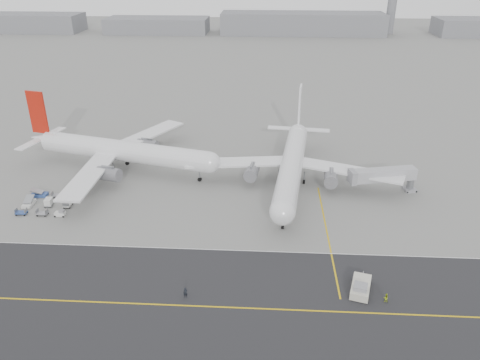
# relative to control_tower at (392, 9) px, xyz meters

# --- Properties ---
(ground) EXTENTS (700.00, 700.00, 0.00)m
(ground) POSITION_rel_control_tower_xyz_m (-100.00, -265.00, -16.25)
(ground) COLOR gray
(ground) RESTS_ON ground
(taxiway) EXTENTS (220.00, 59.00, 0.03)m
(taxiway) POSITION_rel_control_tower_xyz_m (-94.98, -282.98, -16.24)
(taxiway) COLOR #2A2A2D
(taxiway) RESTS_ON ground
(horizon_buildings) EXTENTS (520.00, 28.00, 28.00)m
(horizon_buildings) POSITION_rel_control_tower_xyz_m (-70.00, -5.00, -16.25)
(horizon_buildings) COLOR slate
(horizon_buildings) RESTS_ON ground
(control_tower) EXTENTS (7.00, 7.00, 31.25)m
(control_tower) POSITION_rel_control_tower_xyz_m (0.00, 0.00, 0.00)
(control_tower) COLOR slate
(control_tower) RESTS_ON ground
(airliner_a) EXTENTS (53.32, 52.14, 18.77)m
(airliner_a) POSITION_rel_control_tower_xyz_m (-119.66, -232.69, -10.84)
(airliner_a) COLOR white
(airliner_a) RESTS_ON ground
(airliner_b) EXTENTS (52.07, 52.92, 18.29)m
(airliner_b) POSITION_rel_control_tower_xyz_m (-76.36, -237.94, -10.98)
(airliner_b) COLOR white
(airliner_b) RESTS_ON ground
(pushback_tug) EXTENTS (4.44, 8.10, 2.29)m
(pushback_tug) POSITION_rel_control_tower_xyz_m (-66.50, -277.89, -15.31)
(pushback_tug) COLOR beige
(pushback_tug) RESTS_ON ground
(jet_bridge) EXTENTS (16.82, 6.64, 6.28)m
(jet_bridge) POSITION_rel_control_tower_xyz_m (-55.54, -241.83, -11.88)
(jet_bridge) COLOR gray
(jet_bridge) RESTS_ON ground
(gse_cluster) EXTENTS (16.34, 15.81, 1.81)m
(gse_cluster) POSITION_rel_control_tower_xyz_m (-130.32, -252.55, -16.25)
(gse_cluster) COLOR #97979C
(gse_cluster) RESTS_ON ground
(stray_dolly) EXTENTS (2.54, 3.00, 1.58)m
(stray_dolly) POSITION_rel_control_tower_xyz_m (-78.38, -251.40, -16.25)
(stray_dolly) COLOR silver
(stray_dolly) RESTS_ON ground
(ground_crew_a) EXTENTS (0.71, 0.48, 1.90)m
(ground_crew_a) POSITION_rel_control_tower_xyz_m (-95.12, -280.99, -15.30)
(ground_crew_a) COLOR black
(ground_crew_a) RESTS_ON ground
(ground_crew_b) EXTENTS (0.81, 0.65, 1.59)m
(ground_crew_b) POSITION_rel_control_tower_xyz_m (-62.90, -280.15, -15.46)
(ground_crew_b) COLOR #9FBA15
(ground_crew_b) RESTS_ON ground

